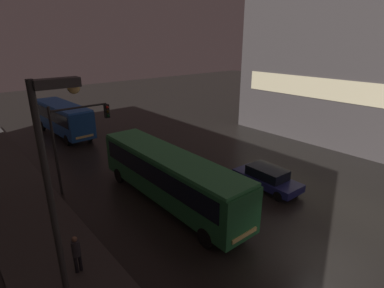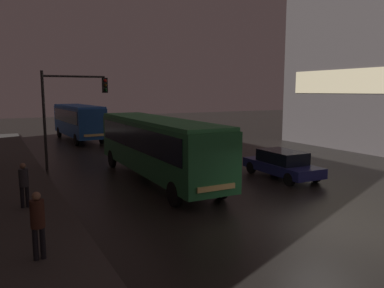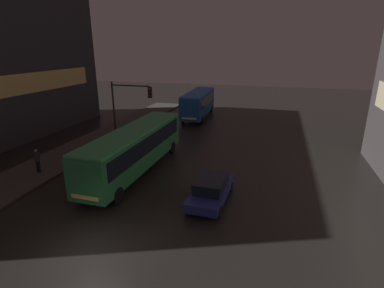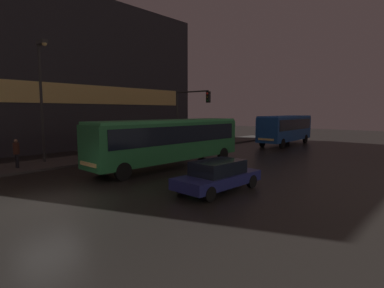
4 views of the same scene
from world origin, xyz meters
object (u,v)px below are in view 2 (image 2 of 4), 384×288
at_px(bus_near, 156,142).
at_px(car_taxi, 282,164).
at_px(pedestrian_mid, 38,220).
at_px(bus_far, 78,119).
at_px(traffic_light_main, 69,102).
at_px(pedestrian_near, 24,182).

xyz_separation_m(bus_near, car_taxi, (6.00, -2.62, -1.21)).
height_order(car_taxi, pedestrian_mid, pedestrian_mid).
height_order(bus_far, traffic_light_main, traffic_light_main).
bearing_deg(pedestrian_near, traffic_light_main, -159.55).
distance_m(bus_near, traffic_light_main, 6.49).
distance_m(car_taxi, traffic_light_main, 12.55).
relative_size(bus_far, pedestrian_near, 5.62).
distance_m(bus_near, pedestrian_mid, 9.68).
xyz_separation_m(bus_far, pedestrian_near, (-6.17, -19.95, -0.83)).
relative_size(pedestrian_near, traffic_light_main, 0.30).
height_order(car_taxi, traffic_light_main, traffic_light_main).
bearing_deg(pedestrian_mid, pedestrian_near, 25.69).
height_order(bus_far, pedestrian_near, bus_far).
bearing_deg(bus_near, pedestrian_mid, 49.23).
distance_m(pedestrian_mid, traffic_light_main, 13.19).
bearing_deg(car_taxi, pedestrian_near, 0.33).
distance_m(car_taxi, pedestrian_near, 12.36).
height_order(bus_near, traffic_light_main, traffic_light_main).
distance_m(bus_far, car_taxi, 21.27).
distance_m(bus_near, car_taxi, 6.66).
bearing_deg(pedestrian_mid, bus_near, -15.18).
xyz_separation_m(bus_far, traffic_light_main, (-3.05, -12.41, 1.91)).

